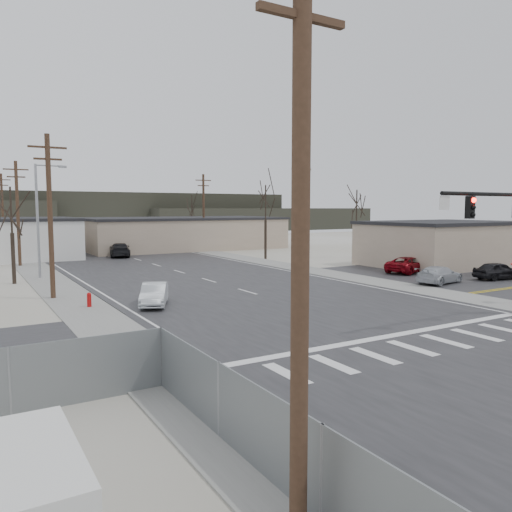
% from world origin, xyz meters
% --- Properties ---
extents(ground, '(140.00, 140.00, 0.00)m').
position_xyz_m(ground, '(0.00, 0.00, 0.00)').
color(ground, silver).
rests_on(ground, ground).
extents(main_road, '(18.00, 110.00, 0.05)m').
position_xyz_m(main_road, '(0.00, 15.00, 0.02)').
color(main_road, '#242426').
rests_on(main_road, ground).
extents(cross_road, '(90.00, 10.00, 0.04)m').
position_xyz_m(cross_road, '(0.00, 0.00, 0.02)').
color(cross_road, '#242426').
rests_on(cross_road, ground).
extents(parking_lot, '(18.00, 20.00, 0.03)m').
position_xyz_m(parking_lot, '(20.00, 6.00, 0.02)').
color(parking_lot, '#242426').
rests_on(parking_lot, ground).
extents(sidewalk_left, '(3.00, 90.00, 0.06)m').
position_xyz_m(sidewalk_left, '(-10.60, 20.00, 0.03)').
color(sidewalk_left, gray).
rests_on(sidewalk_left, ground).
extents(sidewalk_right, '(3.00, 90.00, 0.06)m').
position_xyz_m(sidewalk_right, '(10.60, 20.00, 0.03)').
color(sidewalk_right, gray).
rests_on(sidewalk_right, ground).
extents(fire_hydrant, '(0.24, 0.24, 0.87)m').
position_xyz_m(fire_hydrant, '(-10.20, 8.00, 0.45)').
color(fire_hydrant, '#A50C0C').
rests_on(fire_hydrant, ground).
extents(building_right_far, '(26.30, 14.30, 4.30)m').
position_xyz_m(building_right_far, '(10.00, 44.00, 2.15)').
color(building_right_far, tan).
rests_on(building_right_far, ground).
extents(building_lot, '(14.30, 10.30, 4.30)m').
position_xyz_m(building_lot, '(24.00, 12.00, 2.16)').
color(building_lot, tan).
rests_on(building_lot, ground).
extents(upole_left_a, '(2.20, 0.30, 10.00)m').
position_xyz_m(upole_left_a, '(-11.50, -14.00, 5.22)').
color(upole_left_a, '#442E1F').
rests_on(upole_left_a, ground).
extents(upole_left_b, '(2.20, 0.30, 10.00)m').
position_xyz_m(upole_left_b, '(-11.50, 12.00, 5.22)').
color(upole_left_b, '#442E1F').
rests_on(upole_left_b, ground).
extents(upole_left_c, '(2.20, 0.30, 10.00)m').
position_xyz_m(upole_left_c, '(-11.50, 32.00, 5.22)').
color(upole_left_c, '#442E1F').
rests_on(upole_left_c, ground).
extents(upole_left_d, '(2.20, 0.30, 10.00)m').
position_xyz_m(upole_left_d, '(-11.50, 52.00, 5.22)').
color(upole_left_d, '#442E1F').
rests_on(upole_left_d, ground).
extents(upole_right_a, '(2.20, 0.30, 10.00)m').
position_xyz_m(upole_right_a, '(11.50, 18.00, 5.22)').
color(upole_right_a, '#442E1F').
rests_on(upole_right_a, ground).
extents(upole_right_b, '(2.20, 0.30, 10.00)m').
position_xyz_m(upole_right_b, '(11.50, 40.00, 5.22)').
color(upole_right_b, '#442E1F').
rests_on(upole_right_b, ground).
extents(streetlight_main, '(2.40, 0.25, 9.00)m').
position_xyz_m(streetlight_main, '(-10.80, 22.00, 5.09)').
color(streetlight_main, gray).
rests_on(streetlight_main, ground).
extents(tree_left_near, '(3.30, 3.30, 7.35)m').
position_xyz_m(tree_left_near, '(-13.00, 20.00, 5.23)').
color(tree_left_near, '#30261D').
rests_on(tree_left_near, ground).
extents(tree_right_mid, '(3.74, 3.74, 8.33)m').
position_xyz_m(tree_right_mid, '(12.50, 26.00, 5.93)').
color(tree_right_mid, '#30261D').
rests_on(tree_right_mid, ground).
extents(tree_right_far, '(3.52, 3.52, 7.84)m').
position_xyz_m(tree_right_far, '(15.00, 52.00, 5.58)').
color(tree_right_far, '#30261D').
rests_on(tree_right_far, ground).
extents(tree_lot, '(3.52, 3.52, 7.84)m').
position_xyz_m(tree_lot, '(22.00, 22.00, 5.58)').
color(tree_lot, '#30261D').
rests_on(tree_lot, ground).
extents(hill_center, '(80.00, 18.00, 9.00)m').
position_xyz_m(hill_center, '(15.00, 96.00, 4.50)').
color(hill_center, '#333026').
rests_on(hill_center, ground).
extents(hill_right, '(60.00, 18.00, 5.50)m').
position_xyz_m(hill_right, '(50.00, 90.00, 2.75)').
color(hill_right, '#333026').
rests_on(hill_right, ground).
extents(sedan_crossing, '(2.82, 4.08, 1.27)m').
position_xyz_m(sedan_crossing, '(-6.88, 6.62, 0.68)').
color(sedan_crossing, '#B3BABF').
rests_on(sedan_crossing, main_road).
extents(car_far_a, '(3.40, 5.75, 1.56)m').
position_xyz_m(car_far_a, '(-0.76, 36.14, 0.83)').
color(car_far_a, black).
rests_on(car_far_a, main_road).
extents(car_far_b, '(2.63, 4.12, 1.31)m').
position_xyz_m(car_far_b, '(-3.48, 65.00, 0.70)').
color(car_far_b, black).
rests_on(car_far_b, main_road).
extents(car_parked_red, '(5.30, 3.42, 1.36)m').
position_xyz_m(car_parked_red, '(16.78, 9.48, 0.71)').
color(car_parked_red, maroon).
rests_on(car_parked_red, parking_lot).
extents(car_parked_dark_a, '(4.24, 2.33, 1.37)m').
position_xyz_m(car_parked_dark_a, '(19.58, 3.02, 0.72)').
color(car_parked_dark_a, black).
rests_on(car_parked_dark_a, parking_lot).
extents(car_parked_silver, '(4.67, 2.57, 1.28)m').
position_xyz_m(car_parked_silver, '(13.98, 3.96, 0.67)').
color(car_parked_silver, '#AAAEB5').
rests_on(car_parked_silver, parking_lot).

